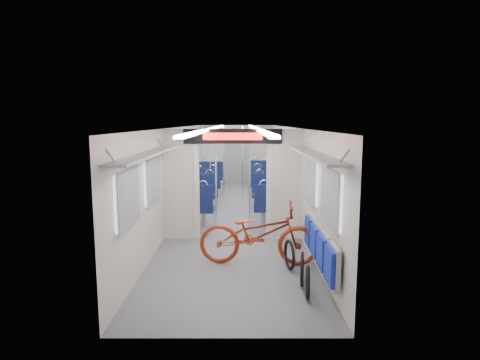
{
  "coord_description": "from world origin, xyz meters",
  "views": [
    {
      "loc": [
        0.15,
        -10.26,
        2.45
      ],
      "look_at": [
        0.15,
        -1.6,
        1.18
      ],
      "focal_mm": 30.0,
      "sensor_mm": 36.0,
      "label": 1
    }
  ],
  "objects": [
    {
      "name": "seat_bay_near_right",
      "position": [
        0.93,
        -0.11,
        0.55
      ],
      "size": [
        0.92,
        2.14,
        1.12
      ],
      "color": "#0D143C",
      "rests_on": "ground"
    },
    {
      "name": "bicycle",
      "position": [
        0.47,
        -3.59,
        0.54
      ],
      "size": [
        2.1,
        0.87,
        1.08
      ],
      "primitive_type": "imported",
      "rotation": [
        0.0,
        0.0,
        1.5
      ],
      "color": "maroon",
      "rests_on": "ground"
    },
    {
      "name": "seat_bay_far_right",
      "position": [
        0.94,
        3.45,
        0.56
      ],
      "size": [
        0.93,
        2.19,
        1.14
      ],
      "color": "#0D143C",
      "rests_on": "ground"
    },
    {
      "name": "stanchion_near_right",
      "position": [
        0.36,
        -1.47,
        1.15
      ],
      "size": [
        0.04,
        0.04,
        2.3
      ],
      "primitive_type": "cylinder",
      "color": "silver",
      "rests_on": "ground"
    },
    {
      "name": "bike_hoop_b",
      "position": [
        1.08,
        -4.52,
        0.24
      ],
      "size": [
        0.14,
        0.53,
        0.52
      ],
      "primitive_type": "torus",
      "rotation": [
        1.57,
        0.0,
        1.4
      ],
      "color": "black",
      "rests_on": "ground"
    },
    {
      "name": "stanchion_near_left",
      "position": [
        -0.41,
        -1.12,
        1.15
      ],
      "size": [
        0.04,
        0.04,
        2.3
      ],
      "primitive_type": "cylinder",
      "color": "silver",
      "rests_on": "ground"
    },
    {
      "name": "bike_hoop_c",
      "position": [
        0.97,
        -3.85,
        0.23
      ],
      "size": [
        0.14,
        0.51,
        0.51
      ],
      "primitive_type": "torus",
      "rotation": [
        1.57,
        0.0,
        1.75
      ],
      "color": "black",
      "rests_on": "ground"
    },
    {
      "name": "stanchion_far_left",
      "position": [
        -0.35,
        1.88,
        1.15
      ],
      "size": [
        0.04,
        0.04,
        2.3
      ],
      "primitive_type": "cylinder",
      "color": "silver",
      "rests_on": "ground"
    },
    {
      "name": "bike_hoop_a",
      "position": [
        1.09,
        -4.97,
        0.21
      ],
      "size": [
        0.11,
        0.47,
        0.47
      ],
      "primitive_type": "torus",
      "rotation": [
        1.57,
        0.0,
        1.43
      ],
      "color": "black",
      "rests_on": "ground"
    },
    {
      "name": "seat_bay_far_left",
      "position": [
        -0.94,
        3.24,
        0.55
      ],
      "size": [
        0.92,
        2.11,
        1.11
      ],
      "color": "#0D143C",
      "rests_on": "ground"
    },
    {
      "name": "flip_bench",
      "position": [
        1.35,
        -4.42,
        0.58
      ],
      "size": [
        0.12,
        2.14,
        0.55
      ],
      "color": "gray",
      "rests_on": "carriage"
    },
    {
      "name": "stanchion_far_right",
      "position": [
        0.22,
        1.79,
        1.15
      ],
      "size": [
        0.04,
        0.04,
        2.3
      ],
      "primitive_type": "cylinder",
      "color": "silver",
      "rests_on": "ground"
    },
    {
      "name": "seat_bay_near_left",
      "position": [
        -0.93,
        -0.2,
        0.55
      ],
      "size": [
        0.93,
        2.15,
        1.12
      ],
      "color": "#0D143C",
      "rests_on": "ground"
    },
    {
      "name": "carriage",
      "position": [
        0.0,
        -0.27,
        1.5
      ],
      "size": [
        12.0,
        12.02,
        2.31
      ],
      "color": "#515456",
      "rests_on": "ground"
    }
  ]
}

